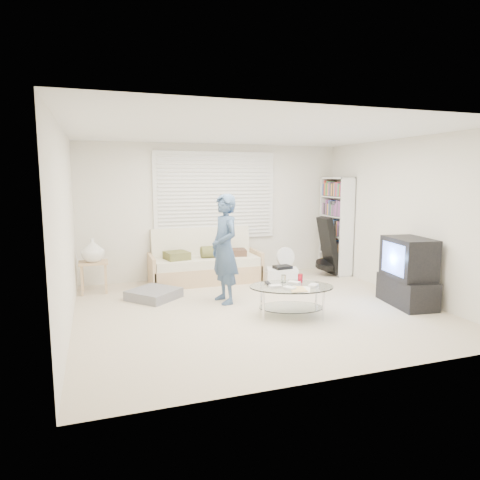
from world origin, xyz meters
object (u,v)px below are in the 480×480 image
object	(u,v)px
futon_sofa	(205,264)
coffee_table	(291,292)
bookshelf	(336,226)
tv_unit	(408,273)

from	to	relation	value
futon_sofa	coffee_table	distance (m)	2.39
bookshelf	tv_unit	world-z (taller)	bookshelf
futon_sofa	tv_unit	bearing A→B (deg)	-43.46
futon_sofa	bookshelf	bearing A→B (deg)	-2.64
tv_unit	coffee_table	world-z (taller)	tv_unit
tv_unit	futon_sofa	bearing A→B (deg)	136.54
coffee_table	tv_unit	bearing A→B (deg)	-2.05
bookshelf	coffee_table	world-z (taller)	bookshelf
bookshelf	coffee_table	bearing A→B (deg)	-132.35
tv_unit	coffee_table	distance (m)	1.87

